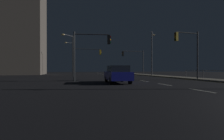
% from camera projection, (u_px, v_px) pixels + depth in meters
% --- Properties ---
extents(ground_plane, '(112.00, 112.00, 0.00)m').
position_uv_depth(ground_plane, '(130.00, 79.00, 22.01)').
color(ground_plane, black).
rests_on(ground_plane, ground).
extents(sidewalk_right, '(2.52, 77.00, 0.14)m').
position_uv_depth(sidewalk_right, '(181.00, 78.00, 23.79)').
color(sidewalk_right, gray).
rests_on(sidewalk_right, ground).
extents(lane_markings_center, '(0.14, 50.00, 0.01)m').
position_uv_depth(lane_markings_center, '(122.00, 77.00, 25.41)').
color(lane_markings_center, silver).
rests_on(lane_markings_center, ground).
extents(lane_edge_line, '(0.14, 53.00, 0.01)m').
position_uv_depth(lane_edge_line, '(154.00, 77.00, 28.30)').
color(lane_edge_line, gold).
rests_on(lane_edge_line, ground).
extents(car, '(2.07, 4.50, 1.57)m').
position_uv_depth(car, '(117.00, 74.00, 15.33)').
color(car, navy).
rests_on(car, ground).
extents(traffic_light_overhead_east, '(3.30, 0.50, 5.48)m').
position_uv_depth(traffic_light_overhead_east, '(188.00, 45.00, 19.22)').
color(traffic_light_overhead_east, '#38383D').
rests_on(traffic_light_overhead_east, sidewalk_right).
extents(traffic_light_mid_left, '(3.87, 0.76, 5.14)m').
position_uv_depth(traffic_light_mid_left, '(91.00, 46.00, 17.69)').
color(traffic_light_mid_left, '#2D3033').
rests_on(traffic_light_mid_left, ground).
extents(traffic_light_far_right, '(4.64, 0.40, 4.98)m').
position_uv_depth(traffic_light_far_right, '(134.00, 57.00, 34.43)').
color(traffic_light_far_right, '#38383D').
rests_on(traffic_light_far_right, sidewalk_right).
extents(traffic_light_far_left, '(5.26, 0.53, 5.25)m').
position_uv_depth(traffic_light_far_left, '(87.00, 56.00, 31.55)').
color(traffic_light_far_left, '#4C4C51').
rests_on(traffic_light_far_left, ground).
extents(street_lamp_mid_block, '(1.61, 2.07, 8.04)m').
position_uv_depth(street_lamp_mid_block, '(152.00, 49.00, 31.51)').
color(street_lamp_mid_block, '#4C4C51').
rests_on(street_lamp_mid_block, sidewalk_right).
extents(street_lamp_corner, '(1.79, 1.87, 6.58)m').
position_uv_depth(street_lamp_corner, '(71.00, 51.00, 26.42)').
color(street_lamp_corner, '#2D3033').
rests_on(street_lamp_corner, ground).
extents(street_lamp_median, '(1.83, 1.49, 7.28)m').
position_uv_depth(street_lamp_median, '(71.00, 55.00, 38.25)').
color(street_lamp_median, '#38383D').
rests_on(street_lamp_median, ground).
extents(building_distant, '(14.55, 9.79, 27.80)m').
position_uv_depth(building_distant, '(10.00, 13.00, 38.44)').
color(building_distant, '#6B6056').
rests_on(building_distant, ground).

